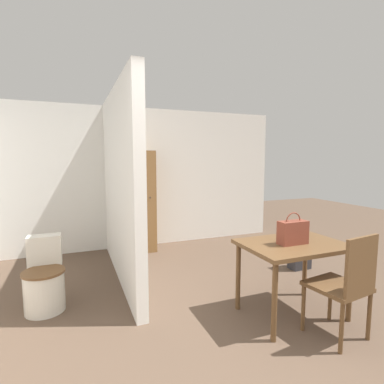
% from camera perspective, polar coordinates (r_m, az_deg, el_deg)
% --- Properties ---
extents(wall_back, '(5.54, 0.12, 2.50)m').
position_cam_1_polar(wall_back, '(5.54, -10.90, 2.62)').
color(wall_back, white).
rests_on(wall_back, ground_plane).
extents(partition_wall, '(0.12, 2.64, 2.50)m').
position_cam_1_polar(partition_wall, '(4.10, -13.63, 1.25)').
color(partition_wall, white).
rests_on(partition_wall, ground_plane).
extents(dining_table, '(1.02, 0.74, 0.76)m').
position_cam_1_polar(dining_table, '(3.25, 18.69, -10.77)').
color(dining_table, brown).
rests_on(dining_table, ground_plane).
extents(wooden_chair, '(0.50, 0.50, 0.97)m').
position_cam_1_polar(wooden_chair, '(3.05, 27.20, -15.12)').
color(wooden_chair, brown).
rests_on(wooden_chair, ground_plane).
extents(toilet, '(0.43, 0.57, 0.75)m').
position_cam_1_polar(toilet, '(3.69, -26.29, -14.95)').
color(toilet, silver).
rests_on(toilet, ground_plane).
extents(handbag, '(0.30, 0.13, 0.32)m').
position_cam_1_polar(handbag, '(3.15, 18.65, -7.24)').
color(handbag, brown).
rests_on(handbag, dining_table).
extents(wooden_cabinet, '(0.51, 0.50, 1.74)m').
position_cam_1_polar(wooden_cabinet, '(5.27, -10.08, -1.74)').
color(wooden_cabinet, brown).
rests_on(wooden_cabinet, ground_plane).
extents(space_heater, '(0.30, 0.18, 0.49)m').
position_cam_1_polar(space_heater, '(4.73, 19.84, -10.74)').
color(space_heater, '#2D2D33').
rests_on(space_heater, ground_plane).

